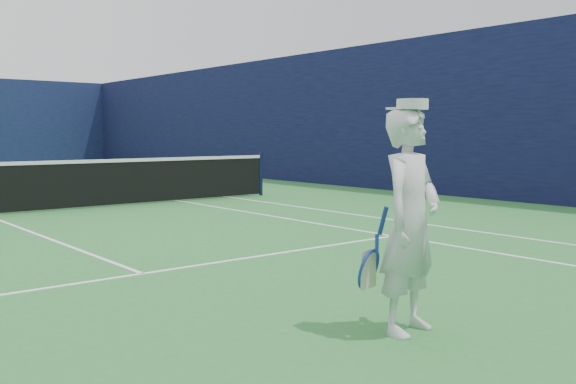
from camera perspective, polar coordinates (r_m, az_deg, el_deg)
The scene contains 1 object.
tennis_player at distance 5.04m, azimuth 10.81°, elevation -2.47°, with size 0.83×0.55×1.81m.
Camera 1 is at (-3.14, -12.82, 1.55)m, focal length 40.00 mm.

